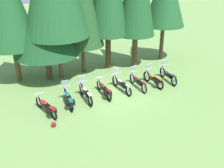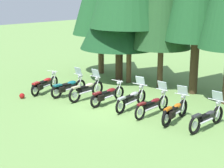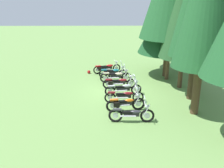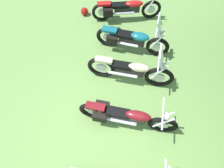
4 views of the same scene
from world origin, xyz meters
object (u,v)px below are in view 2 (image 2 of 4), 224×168
Objects in this scene: motorcycle_6 at (175,111)px; motorcycle_2 at (87,89)px; motorcycle_3 at (107,95)px; motorcycle_7 at (207,117)px; motorcycle_4 at (132,99)px; pine_tree_1 at (119,8)px; dropped_helmet at (22,96)px; motorcycle_1 at (68,87)px; motorcycle_5 at (153,104)px; motorcycle_0 at (45,84)px.

motorcycle_2 is at bearing 85.09° from motorcycle_6.
motorcycle_3 is 4.97m from motorcycle_7.
motorcycle_2 is at bearing 90.71° from motorcycle_4.
pine_tree_1 is (-2.84, 3.82, 3.75)m from motorcycle_3.
motorcycle_3 reaches higher than dropped_helmet.
motorcycle_3 is at bearing -81.50° from motorcycle_1.
motorcycle_1 is 0.95× the size of motorcycle_5.
dropped_helmet is (-0.76, -6.13, -4.06)m from pine_tree_1.
pine_tree_1 reaches higher than motorcycle_0.
motorcycle_3 is at bearing 84.28° from motorcycle_6.
motorcycle_5 is at bearing -87.56° from motorcycle_3.
motorcycle_6 is 8.30m from pine_tree_1.
motorcycle_4 is (3.68, 0.64, 0.01)m from motorcycle_1.
motorcycle_1 is at bearing 86.54° from motorcycle_6.
motorcycle_0 is 1.02× the size of motorcycle_1.
motorcycle_1 is 1.01× the size of motorcycle_6.
motorcycle_6 is (1.16, -0.05, 0.00)m from motorcycle_5.
pine_tree_1 reaches higher than motorcycle_7.
motorcycle_7 is at bearing -87.65° from motorcycle_5.
motorcycle_4 is at bearing 94.62° from motorcycle_7.
motorcycle_4 is 5.54m from dropped_helmet.
motorcycle_1 is 3.73m from motorcycle_4.
motorcycle_4 reaches higher than motorcycle_5.
motorcycle_3 is 8.63× the size of dropped_helmet.
pine_tree_1 is (-0.45, 4.19, 3.73)m from motorcycle_1.
motorcycle_6 is (6.03, 0.58, 0.00)m from motorcycle_1.
motorcycle_3 is at bearing -97.01° from motorcycle_0.
motorcycle_3 is (2.39, 0.37, -0.02)m from motorcycle_1.
motorcycle_6 is at bearing 19.18° from dropped_helmet.
motorcycle_0 is 6.07m from pine_tree_1.
pine_tree_1 is at bearing 18.45° from motorcycle_2.
dropped_helmet is (-6.08, -2.57, -0.32)m from motorcycle_5.
motorcycle_2 is at bearing -68.23° from pine_tree_1.
motorcycle_4 is at bearing 87.08° from motorcycle_5.
dropped_helmet is at bearing 119.25° from motorcycle_3.
motorcycle_6 reaches higher than motorcycle_7.
motorcycle_2 is 4.91m from motorcycle_6.
motorcycle_4 is (1.29, 0.27, 0.03)m from motorcycle_3.
motorcycle_2 is at bearing -93.77° from motorcycle_0.
pine_tree_1 reaches higher than motorcycle_3.
motorcycle_1 reaches higher than motorcycle_0.
motorcycle_6 is at bearing -84.91° from motorcycle_1.
motorcycle_2 is 6.24m from motorcycle_7.
motorcycle_7 is 9.27m from pine_tree_1.
pine_tree_1 reaches higher than motorcycle_2.
motorcycle_6 is at bearing -100.03° from motorcycle_4.
motorcycle_3 is at bearing -86.97° from motorcycle_2.
motorcycle_0 is 6.32m from motorcycle_5.
motorcycle_7 reaches higher than motorcycle_5.
motorcycle_6 reaches higher than motorcycle_0.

